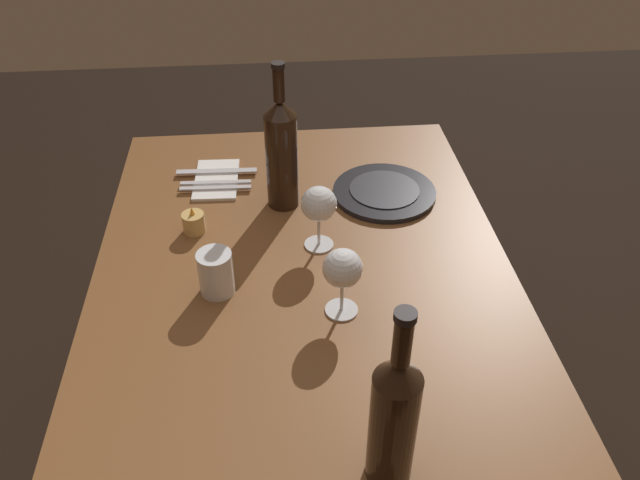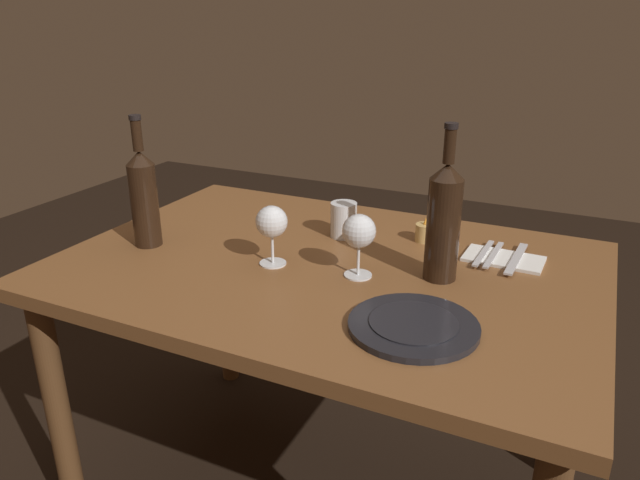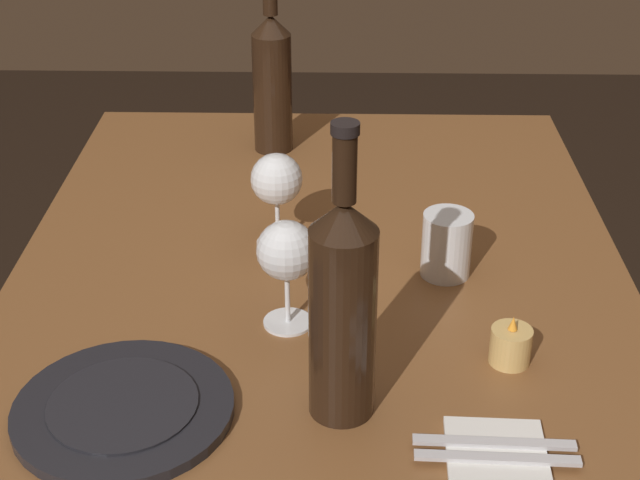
# 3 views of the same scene
# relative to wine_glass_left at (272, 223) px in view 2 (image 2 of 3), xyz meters

# --- Properties ---
(dining_table) EXTENTS (1.30, 0.90, 0.74)m
(dining_table) POSITION_rel_wine_glass_left_xyz_m (0.11, 0.07, -0.20)
(dining_table) COLOR brown
(dining_table) RESTS_ON ground
(wine_glass_left) EXTENTS (0.08, 0.08, 0.15)m
(wine_glass_left) POSITION_rel_wine_glass_left_xyz_m (0.00, 0.00, 0.00)
(wine_glass_left) COLOR white
(wine_glass_left) RESTS_ON dining_table
(wine_glass_right) EXTENTS (0.08, 0.08, 0.15)m
(wine_glass_right) POSITION_rel_wine_glass_left_xyz_m (0.21, 0.03, 0.00)
(wine_glass_right) COLOR white
(wine_glass_right) RESTS_ON dining_table
(wine_bottle) EXTENTS (0.07, 0.07, 0.34)m
(wine_bottle) POSITION_rel_wine_glass_left_xyz_m (-0.36, -0.03, 0.03)
(wine_bottle) COLOR black
(wine_bottle) RESTS_ON dining_table
(wine_bottle_second) EXTENTS (0.08, 0.08, 0.36)m
(wine_bottle_second) POSITION_rel_wine_glass_left_xyz_m (0.39, 0.10, 0.04)
(wine_bottle_second) COLOR black
(wine_bottle_second) RESTS_ON dining_table
(water_tumbler) EXTENTS (0.07, 0.07, 0.10)m
(water_tumbler) POSITION_rel_wine_glass_left_xyz_m (0.08, 0.25, -0.06)
(water_tumbler) COLOR white
(water_tumbler) RESTS_ON dining_table
(votive_candle) EXTENTS (0.05, 0.05, 0.07)m
(votive_candle) POSITION_rel_wine_glass_left_xyz_m (0.29, 0.31, -0.08)
(votive_candle) COLOR #DBB266
(votive_candle) RESTS_ON dining_table
(dinner_plate) EXTENTS (0.26, 0.26, 0.02)m
(dinner_plate) POSITION_rel_wine_glass_left_xyz_m (0.41, -0.16, -0.10)
(dinner_plate) COLOR black
(dinner_plate) RESTS_ON dining_table
(folded_napkin) EXTENTS (0.19, 0.12, 0.01)m
(folded_napkin) POSITION_rel_wine_glass_left_xyz_m (0.51, 0.27, -0.10)
(folded_napkin) COLOR white
(folded_napkin) RESTS_ON dining_table
(fork_inner) EXTENTS (0.02, 0.18, 0.00)m
(fork_inner) POSITION_rel_wine_glass_left_xyz_m (0.48, 0.27, -0.10)
(fork_inner) COLOR silver
(fork_inner) RESTS_ON folded_napkin
(fork_outer) EXTENTS (0.02, 0.18, 0.00)m
(fork_outer) POSITION_rel_wine_glass_left_xyz_m (0.46, 0.27, -0.10)
(fork_outer) COLOR silver
(fork_outer) RESTS_ON folded_napkin
(table_knife) EXTENTS (0.03, 0.21, 0.00)m
(table_knife) POSITION_rel_wine_glass_left_xyz_m (0.54, 0.27, -0.10)
(table_knife) COLOR silver
(table_knife) RESTS_ON folded_napkin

